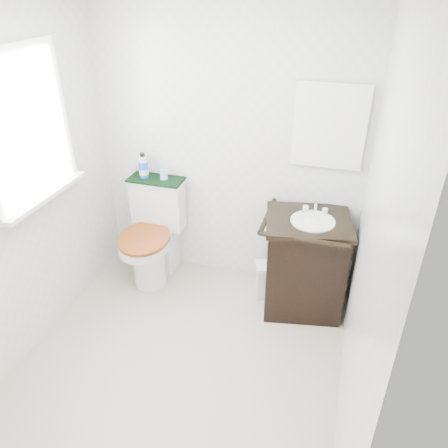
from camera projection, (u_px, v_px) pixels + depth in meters
The scene contains 14 objects.
floor at pixel (179, 366), 3.09m from camera, with size 2.40×2.40×0.00m, color #A29D82.
wall_back at pixel (227, 147), 3.48m from camera, with size 2.40×2.40×0.00m, color silver.
wall_front at pixel (30, 384), 1.49m from camera, with size 2.40×2.40×0.00m, color silver.
wall_left at pixel (7, 194), 2.76m from camera, with size 2.40×2.40×0.00m, color silver.
wall_right at pixel (368, 249), 2.21m from camera, with size 2.40×2.40×0.00m, color silver.
window at pixel (24, 129), 2.78m from camera, with size 0.02×0.70×0.90m, color white.
mirror at pixel (329, 127), 3.14m from camera, with size 0.50×0.02×0.60m, color silver.
toilet at pixel (154, 238), 3.84m from camera, with size 0.50×0.68×0.88m.
vanity at pixel (304, 262), 3.44m from camera, with size 0.72×0.65×0.92m.
trash_bin at pixel (269, 280), 3.69m from camera, with size 0.26×0.23×0.32m.
towel at pixel (156, 179), 3.69m from camera, with size 0.47×0.22×0.02m, color black.
mouthwash_bottle at pixel (143, 166), 3.66m from camera, with size 0.08×0.08×0.22m.
cup at pixel (164, 174), 3.66m from camera, with size 0.07×0.07×0.08m, color #82BDD6.
soap_bar at pixel (304, 212), 3.33m from camera, with size 0.06×0.04×0.02m, color #197C76.
Camera 1 is at (0.93, -1.98, 2.43)m, focal length 35.00 mm.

